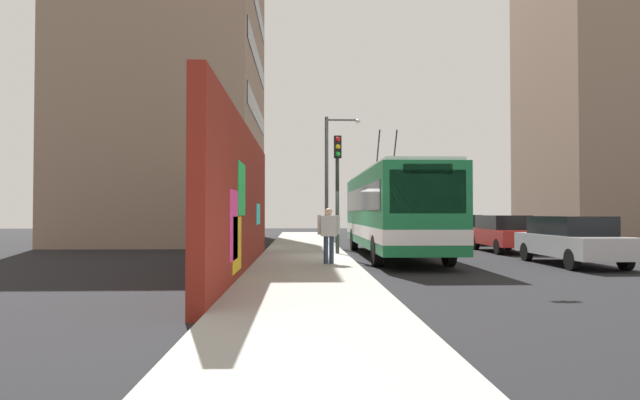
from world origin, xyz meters
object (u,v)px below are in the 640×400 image
(city_bus, at_px, (393,209))
(parked_car_dark_gray, at_px, (461,228))
(pedestrian_at_curb, at_px, (329,231))
(traffic_light, at_px, (337,174))
(parked_car_silver, at_px, (571,239))
(parked_car_red, at_px, (503,233))
(street_lamp, at_px, (331,170))

(city_bus, xyz_separation_m, parked_car_dark_gray, (8.76, -5.20, -1.00))
(pedestrian_at_curb, xyz_separation_m, traffic_light, (4.04, -0.54, 2.00))
(parked_car_silver, bearing_deg, traffic_light, 66.33)
(parked_car_dark_gray, bearing_deg, traffic_light, 140.72)
(parked_car_silver, distance_m, parked_car_red, 5.93)
(parked_car_red, height_order, street_lamp, street_lamp)
(parked_car_dark_gray, relative_size, traffic_light, 0.91)
(traffic_light, bearing_deg, city_bus, -83.94)
(pedestrian_at_curb, bearing_deg, city_bus, -32.21)
(parked_car_silver, distance_m, street_lamp, 12.66)
(city_bus, xyz_separation_m, pedestrian_at_curb, (-4.27, 2.69, -0.69))
(city_bus, relative_size, traffic_light, 2.59)
(parked_car_dark_gray, relative_size, street_lamp, 0.64)
(parked_car_red, bearing_deg, parked_car_dark_gray, 0.00)
(parked_car_red, height_order, parked_car_dark_gray, same)
(traffic_light, bearing_deg, parked_car_silver, -113.67)
(pedestrian_at_curb, height_order, street_lamp, street_lamp)
(street_lamp, bearing_deg, parked_car_dark_gray, -72.66)
(city_bus, bearing_deg, parked_car_red, -64.53)
(street_lamp, bearing_deg, parked_car_red, -119.02)
(city_bus, bearing_deg, traffic_light, 96.06)
(parked_car_silver, xyz_separation_m, parked_car_red, (5.93, 0.00, -0.00))
(city_bus, distance_m, parked_car_dark_gray, 10.23)
(parked_car_silver, distance_m, parked_car_dark_gray, 12.21)
(parked_car_dark_gray, distance_m, traffic_light, 11.84)
(parked_car_silver, height_order, parked_car_red, same)
(parked_car_dark_gray, xyz_separation_m, street_lamp, (-2.26, 7.24, 2.99))
(parked_car_silver, bearing_deg, parked_car_dark_gray, 0.00)
(parked_car_silver, distance_m, traffic_light, 8.35)
(parked_car_silver, bearing_deg, city_bus, 56.44)
(city_bus, relative_size, parked_car_red, 2.59)
(city_bus, height_order, parked_car_dark_gray, city_bus)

